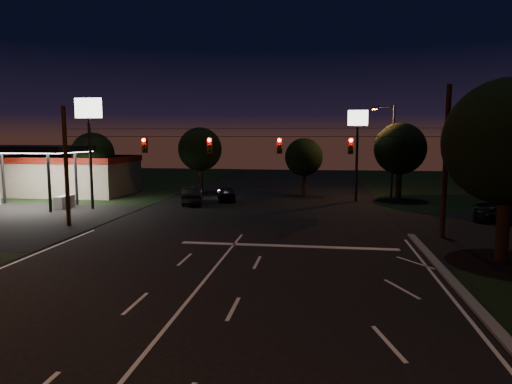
% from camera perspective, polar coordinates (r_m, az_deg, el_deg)
% --- Properties ---
extents(ground, '(140.00, 140.00, 0.00)m').
position_cam_1_polar(ground, '(15.18, -11.35, -16.48)').
color(ground, black).
rests_on(ground, ground).
extents(stop_bar, '(12.00, 0.50, 0.01)m').
position_cam_1_polar(stop_bar, '(25.38, 3.97, -6.73)').
color(stop_bar, silver).
rests_on(stop_bar, ground).
extents(utility_pole_right, '(0.30, 0.30, 9.00)m').
position_cam_1_polar(utility_pole_right, '(29.62, 22.21, -5.27)').
color(utility_pole_right, black).
rests_on(utility_pole_right, ground).
extents(utility_pole_left, '(0.28, 0.28, 8.00)m').
position_cam_1_polar(utility_pole_left, '(33.27, -22.32, -3.97)').
color(utility_pole_left, black).
rests_on(utility_pole_left, ground).
extents(signal_span, '(24.00, 0.40, 1.56)m').
position_cam_1_polar(signal_span, '(28.47, -1.48, 5.94)').
color(signal_span, black).
rests_on(signal_span, ground).
extents(gas_station, '(14.20, 16.10, 5.25)m').
position_cam_1_polar(gas_station, '(51.13, -23.26, 2.32)').
color(gas_station, gray).
rests_on(gas_station, ground).
extents(pole_sign_left_near, '(2.20, 0.30, 9.10)m').
position_cam_1_polar(pole_sign_left_near, '(39.82, -20.15, 7.93)').
color(pole_sign_left_near, black).
rests_on(pole_sign_left_near, ground).
extents(pole_sign_right, '(1.80, 0.30, 8.40)m').
position_cam_1_polar(pole_sign_right, '(43.22, 12.56, 7.09)').
color(pole_sign_right, black).
rests_on(pole_sign_right, ground).
extents(street_light_right_far, '(2.20, 0.35, 9.00)m').
position_cam_1_polar(street_light_right_far, '(45.56, 16.42, 5.70)').
color(street_light_right_far, black).
rests_on(street_light_right_far, ground).
extents(tree_right_near, '(6.00, 6.00, 8.76)m').
position_cam_1_polar(tree_right_near, '(24.85, 28.93, 5.34)').
color(tree_right_near, black).
rests_on(tree_right_near, ground).
extents(tree_far_a, '(4.20, 4.20, 6.42)m').
position_cam_1_polar(tree_far_a, '(48.87, -19.63, 4.49)').
color(tree_far_a, black).
rests_on(tree_far_a, ground).
extents(tree_far_b, '(4.60, 4.60, 6.98)m').
position_cam_1_polar(tree_far_b, '(48.94, -6.95, 5.26)').
color(tree_far_b, black).
rests_on(tree_far_b, ground).
extents(tree_far_c, '(3.80, 3.80, 5.86)m').
position_cam_1_polar(tree_far_c, '(46.28, 6.02, 4.30)').
color(tree_far_c, black).
rests_on(tree_far_c, ground).
extents(tree_far_d, '(4.80, 4.80, 7.30)m').
position_cam_1_polar(tree_far_d, '(44.83, 17.56, 5.12)').
color(tree_far_d, black).
rests_on(tree_far_d, ground).
extents(tree_far_e, '(4.00, 4.00, 6.18)m').
position_cam_1_polar(tree_far_e, '(44.91, 28.08, 3.72)').
color(tree_far_e, black).
rests_on(tree_far_e, ground).
extents(car_oncoming_a, '(2.56, 4.18, 1.33)m').
position_cam_1_polar(car_oncoming_a, '(42.96, -3.72, -0.21)').
color(car_oncoming_a, black).
rests_on(car_oncoming_a, ground).
extents(car_oncoming_b, '(2.66, 4.97, 1.56)m').
position_cam_1_polar(car_oncoming_b, '(41.09, -7.93, -0.43)').
color(car_oncoming_b, black).
rests_on(car_oncoming_b, ground).
extents(car_cross, '(4.50, 2.66, 1.22)m').
position_cam_1_polar(car_cross, '(35.79, 28.78, -2.58)').
color(car_cross, black).
rests_on(car_cross, ground).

